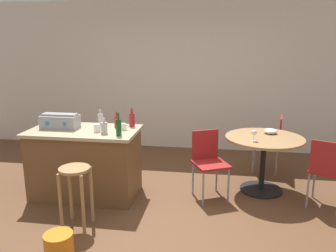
{
  "coord_description": "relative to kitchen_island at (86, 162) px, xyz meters",
  "views": [
    {
      "loc": [
        0.72,
        -3.53,
        1.95
      ],
      "look_at": [
        0.06,
        0.76,
        0.89
      ],
      "focal_mm": 36.45,
      "sensor_mm": 36.0,
      "label": 1
    }
  ],
  "objects": [
    {
      "name": "folding_chair_near",
      "position": [
        2.49,
        1.22,
        0.08
      ],
      "size": [
        0.46,
        0.46,
        0.88
      ],
      "color": "maroon",
      "rests_on": "ground_plane"
    },
    {
      "name": "bottle_4",
      "position": [
        0.57,
        0.25,
        0.53
      ],
      "size": [
        0.07,
        0.07,
        0.25
      ],
      "color": "maroon",
      "rests_on": "kitchen_island"
    },
    {
      "name": "plastic_bucket",
      "position": [
        0.25,
        -1.32,
        -0.33
      ],
      "size": [
        0.27,
        0.27,
        0.22
      ],
      "primitive_type": "cylinder",
      "color": "orange",
      "rests_on": "ground_plane"
    },
    {
      "name": "bottle_0",
      "position": [
        0.39,
        0.17,
        0.52
      ],
      "size": [
        0.07,
        0.07,
        0.21
      ],
      "color": "maroon",
      "rests_on": "kitchen_island"
    },
    {
      "name": "cup_1",
      "position": [
        0.21,
        -0.08,
        0.49
      ],
      "size": [
        0.11,
        0.08,
        0.1
      ],
      "color": "white",
      "rests_on": "kitchen_island"
    },
    {
      "name": "kitchen_island",
      "position": [
        0.0,
        0.0,
        0.0
      ],
      "size": [
        1.37,
        0.77,
        0.88
      ],
      "color": "brown",
      "rests_on": "ground_plane"
    },
    {
      "name": "cup_0",
      "position": [
        0.5,
        0.06,
        0.48
      ],
      "size": [
        0.11,
        0.07,
        0.08
      ],
      "color": "white",
      "rests_on": "kitchen_island"
    },
    {
      "name": "ground_plane",
      "position": [
        0.97,
        -0.42,
        -0.44
      ],
      "size": [
        8.8,
        8.8,
        0.0
      ],
      "primitive_type": "plane",
      "color": "brown"
    },
    {
      "name": "dining_table",
      "position": [
        2.28,
        0.48,
        0.13
      ],
      "size": [
        1.02,
        1.02,
        0.75
      ],
      "color": "black",
      "rests_on": "ground_plane"
    },
    {
      "name": "bottle_1",
      "position": [
        0.33,
        -0.15,
        0.51
      ],
      "size": [
        0.08,
        0.08,
        0.19
      ],
      "color": "#B7B2AD",
      "rests_on": "kitchen_island"
    },
    {
      "name": "bottle_2",
      "position": [
        0.53,
        -0.22,
        0.55
      ],
      "size": [
        0.07,
        0.07,
        0.27
      ],
      "color": "#194C23",
      "rests_on": "kitchen_island"
    },
    {
      "name": "back_wall",
      "position": [
        0.97,
        2.3,
        0.91
      ],
      "size": [
        8.0,
        0.1,
        2.7
      ],
      "primitive_type": "cube",
      "color": "beige",
      "rests_on": "ground_plane"
    },
    {
      "name": "toolbox",
      "position": [
        -0.32,
        0.02,
        0.53
      ],
      "size": [
        0.47,
        0.24,
        0.19
      ],
      "color": "gray",
      "rests_on": "kitchen_island"
    },
    {
      "name": "wine_glass",
      "position": [
        2.13,
        0.27,
        0.41
      ],
      "size": [
        0.07,
        0.07,
        0.14
      ],
      "color": "silver",
      "rests_on": "dining_table"
    },
    {
      "name": "folding_chair_left",
      "position": [
        2.97,
        0.06,
        0.07
      ],
      "size": [
        0.53,
        0.53,
        0.86
      ],
      "color": "maroon",
      "rests_on": "ground_plane"
    },
    {
      "name": "folding_chair_far",
      "position": [
        1.57,
        0.2,
        0.06
      ],
      "size": [
        0.54,
        0.54,
        0.86
      ],
      "color": "maroon",
      "rests_on": "ground_plane"
    },
    {
      "name": "bottle_3",
      "position": [
        0.14,
        0.24,
        0.52
      ],
      "size": [
        0.07,
        0.07,
        0.21
      ],
      "color": "#B7B2AD",
      "rests_on": "kitchen_island"
    },
    {
      "name": "serving_bowl",
      "position": [
        2.38,
        0.67,
        0.34
      ],
      "size": [
        0.18,
        0.18,
        0.07
      ],
      "primitive_type": "ellipsoid",
      "color": "white",
      "rests_on": "dining_table"
    },
    {
      "name": "wooden_stool",
      "position": [
        0.2,
        -0.78,
        0.04
      ],
      "size": [
        0.33,
        0.33,
        0.67
      ],
      "color": "#A37A4C",
      "rests_on": "ground_plane"
    }
  ]
}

